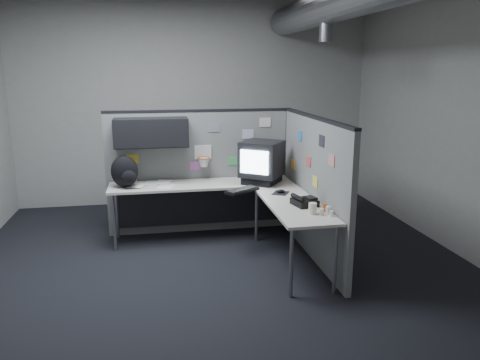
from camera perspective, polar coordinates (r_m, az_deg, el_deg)
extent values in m
cube|color=black|center=(5.24, -2.30, -10.74)|extent=(5.60, 5.60, 0.01)
cube|color=#9E9E99|center=(7.59, -5.47, 9.29)|extent=(5.60, 0.01, 3.20)
cube|color=#9E9E99|center=(2.11, 8.18, -1.49)|extent=(5.60, 0.01, 3.20)
cube|color=#9E9E99|center=(5.89, 25.86, 6.85)|extent=(0.01, 5.60, 3.20)
cylinder|color=slate|center=(5.93, 10.46, 17.67)|extent=(0.16, 0.16, 0.30)
cube|color=slate|center=(6.21, -4.85, 0.92)|extent=(2.43, 0.06, 1.60)
cube|color=black|center=(6.09, -5.01, 8.43)|extent=(2.43, 0.07, 0.03)
cube|color=black|center=(6.43, 5.72, 1.33)|extent=(0.07, 0.07, 1.60)
cube|color=black|center=(5.89, -10.77, 5.73)|extent=(0.90, 0.35, 0.35)
cube|color=black|center=(5.71, -10.77, 5.50)|extent=(0.90, 0.02, 0.33)
cube|color=silver|center=(6.12, -4.54, 3.41)|extent=(0.22, 0.02, 0.18)
torus|color=#D85914|center=(6.04, -4.44, 2.71)|extent=(0.16, 0.16, 0.01)
cone|color=white|center=(6.05, -4.43, 2.15)|extent=(0.14, 0.14, 0.11)
cube|color=gold|center=(6.11, -12.96, 2.53)|extent=(0.15, 0.01, 0.12)
cube|color=gray|center=(6.09, -3.19, 6.43)|extent=(0.15, 0.01, 0.12)
cube|color=#4CB266|center=(6.20, -0.84, 2.36)|extent=(0.15, 0.01, 0.12)
cube|color=silver|center=(6.18, 0.98, 5.61)|extent=(0.15, 0.01, 0.12)
cube|color=silver|center=(6.21, 3.08, 7.03)|extent=(0.15, 0.01, 0.12)
cube|color=#B266B2|center=(6.15, -5.44, 1.73)|extent=(0.15, 0.01, 0.12)
cube|color=slate|center=(5.42, 8.87, -1.04)|extent=(0.06, 2.23, 1.60)
cube|color=black|center=(5.28, 9.19, 7.56)|extent=(0.07, 2.23, 0.03)
cube|color=#337FCC|center=(5.71, 7.31, 5.37)|extent=(0.01, 0.15, 0.12)
cube|color=#CC4C4C|center=(5.42, 8.34, 2.24)|extent=(0.01, 0.15, 0.12)
cube|color=#26262D|center=(5.00, 9.92, 4.73)|extent=(0.01, 0.15, 0.12)
cube|color=orange|center=(6.01, 6.48, 1.93)|extent=(0.01, 0.15, 0.12)
cube|color=#D87F7F|center=(4.75, 11.09, 2.39)|extent=(0.01, 0.15, 0.12)
cube|color=#E5D84C|center=(5.23, 9.15, -0.23)|extent=(0.01, 0.15, 0.12)
cube|color=beige|center=(5.92, -4.68, -0.55)|extent=(2.30, 0.56, 0.03)
cube|color=beige|center=(5.08, 6.49, -2.94)|extent=(0.56, 1.55, 0.03)
cube|color=black|center=(6.21, -4.83, -2.89)|extent=(2.18, 0.02, 0.55)
cylinder|color=gray|center=(5.80, -15.09, -5.01)|extent=(0.04, 0.04, 0.70)
cylinder|color=gray|center=(6.22, -14.78, -3.75)|extent=(0.04, 0.04, 0.70)
cylinder|color=gray|center=(5.91, 2.01, -4.22)|extent=(0.04, 0.04, 0.70)
cylinder|color=gray|center=(4.51, 6.27, -10.03)|extent=(0.04, 0.04, 0.70)
cylinder|color=gray|center=(4.65, 11.55, -9.50)|extent=(0.04, 0.04, 0.70)
cube|color=black|center=(5.93, 2.67, 0.09)|extent=(0.57, 0.58, 0.09)
cube|color=black|center=(5.87, 2.70, 2.61)|extent=(0.65, 0.65, 0.44)
cube|color=white|center=(5.65, 1.74, 2.18)|extent=(0.30, 0.22, 0.29)
cube|color=black|center=(5.49, 0.26, -1.31)|extent=(0.45, 0.38, 0.03)
cube|color=black|center=(5.48, 0.26, -1.12)|extent=(0.41, 0.34, 0.01)
cube|color=black|center=(5.45, 4.98, -1.59)|extent=(0.24, 0.26, 0.01)
ellipsoid|color=black|center=(5.44, 4.98, -1.37)|extent=(0.11, 0.09, 0.04)
cube|color=black|center=(4.99, 7.87, -2.70)|extent=(0.27, 0.29, 0.07)
cylinder|color=black|center=(4.95, 7.05, -2.12)|extent=(0.10, 0.23, 0.05)
cube|color=black|center=(5.00, 8.60, -2.16)|extent=(0.13, 0.15, 0.02)
cylinder|color=silver|center=(4.74, 10.68, -3.62)|extent=(0.06, 0.06, 0.08)
cylinder|color=silver|center=(4.69, 9.90, -3.85)|extent=(0.06, 0.06, 0.07)
cylinder|color=silver|center=(4.67, 11.10, -4.03)|extent=(0.05, 0.05, 0.05)
cylinder|color=#D85914|center=(4.79, 10.28, -3.36)|extent=(0.06, 0.06, 0.09)
cylinder|color=silver|center=(4.70, 8.84, -3.45)|extent=(0.10, 0.10, 0.11)
cube|color=white|center=(5.81, -9.01, -0.77)|extent=(0.26, 0.31, 0.00)
cube|color=white|center=(6.00, -10.73, -0.37)|extent=(0.26, 0.31, 0.00)
cube|color=white|center=(5.98, -13.01, -0.49)|extent=(0.25, 0.31, 0.00)
cube|color=white|center=(6.00, -9.38, -0.26)|extent=(0.26, 0.31, 0.00)
cube|color=white|center=(5.89, -12.43, -0.63)|extent=(0.26, 0.31, 0.00)
cube|color=white|center=(6.11, -13.47, -0.15)|extent=(0.26, 0.31, 0.00)
ellipsoid|color=black|center=(5.83, -13.90, 1.02)|extent=(0.34, 0.26, 0.39)
ellipsoid|color=black|center=(5.72, -13.39, 0.26)|extent=(0.18, 0.11, 0.18)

